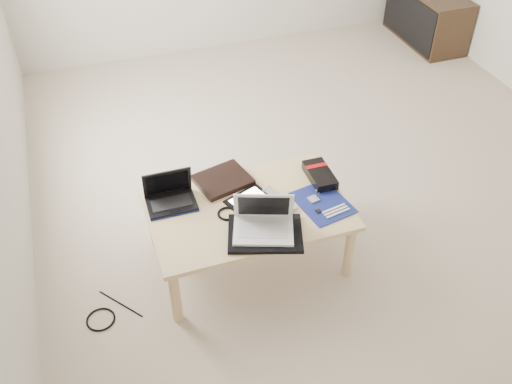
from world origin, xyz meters
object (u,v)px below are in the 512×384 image
object	(u,v)px
netbook	(170,197)
white_laptop	(263,222)
media_cabinet	(427,16)
coffee_table	(248,214)
gpu_box	(320,175)

from	to	relation	value
netbook	white_laptop	world-z (taller)	white_laptop
media_cabinet	netbook	bearing A→B (deg)	-145.28
netbook	white_laptop	size ratio (longest dim) A/B	0.74
white_laptop	coffee_table	bearing A→B (deg)	95.57
netbook	gpu_box	xyz separation A→B (m)	(0.88, -0.08, -0.01)
media_cabinet	netbook	xyz separation A→B (m)	(-2.94, -2.04, 0.19)
netbook	media_cabinet	bearing A→B (deg)	34.72
coffee_table	netbook	xyz separation A→B (m)	(-0.40, 0.19, 0.09)
media_cabinet	white_laptop	size ratio (longest dim) A/B	2.43
netbook	white_laptop	xyz separation A→B (m)	(0.41, -0.39, 0.02)
coffee_table	netbook	bearing A→B (deg)	154.86
media_cabinet	white_laptop	distance (m)	3.51
media_cabinet	gpu_box	bearing A→B (deg)	-134.34
coffee_table	gpu_box	distance (m)	0.50
white_laptop	gpu_box	xyz separation A→B (m)	(0.46, 0.31, -0.04)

